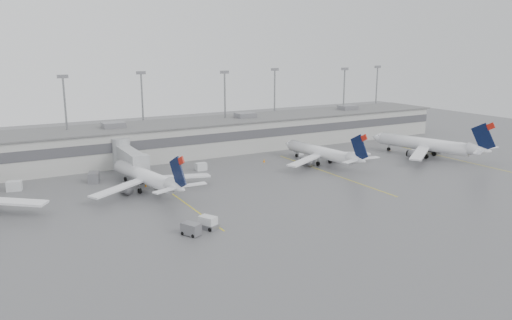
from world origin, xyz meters
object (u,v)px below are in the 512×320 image
jet_mid_right (323,153)px  baggage_tug (208,224)px  jet_mid_left (147,177)px  jet_far_right (429,144)px

jet_mid_right → baggage_tug: jet_mid_right is taller
jet_mid_left → jet_mid_right: 42.22m
jet_mid_left → baggage_tug: (1.74, -23.90, -2.03)m
jet_mid_left → jet_far_right: 69.83m
baggage_tug → jet_far_right: bearing=-11.5°
jet_mid_left → jet_far_right: (69.66, -4.87, 0.39)m
jet_mid_left → jet_mid_right: size_ratio=0.99×
jet_mid_left → jet_far_right: bearing=-14.6°
jet_mid_left → jet_mid_right: bearing=-8.4°
jet_mid_right → jet_far_right: bearing=-18.9°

